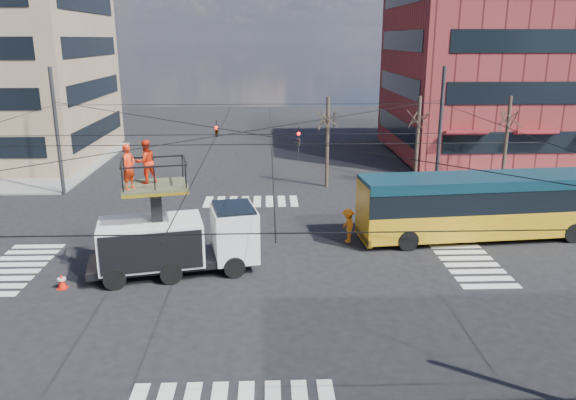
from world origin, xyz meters
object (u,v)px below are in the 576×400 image
Objects in this scene: city_bus at (489,205)px; flagger at (348,226)px; utility_truck at (177,228)px; worker_ground at (115,252)px; traffic_cone at (62,281)px.

city_bus is 7.75× the size of flagger.
utility_truck reaches higher than flagger.
utility_truck is 3.73× the size of worker_ground.
worker_ground is at bearing 38.38° from traffic_cone.
city_bus is at bearing 2.19° from utility_truck.
flagger is at bearing 22.06° from traffic_cone.
flagger is (7.70, 3.37, -1.10)m from utility_truck.
utility_truck is 2.81m from worker_ground.
worker_ground is (-17.38, -3.84, -0.74)m from city_bus.
city_bus is at bearing 15.35° from traffic_cone.
city_bus is at bearing 82.76° from flagger.
city_bus is 7.10m from flagger.
utility_truck is 4.97m from traffic_cone.
worker_ground is at bearing -172.80° from city_bus.
city_bus is 19.93m from traffic_cone.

